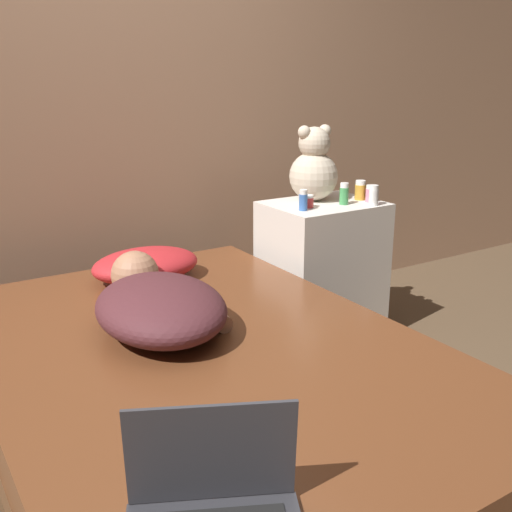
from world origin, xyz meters
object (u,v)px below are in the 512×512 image
(laptop, at_px, (214,508))
(bottle_blue, at_px, (303,200))
(teddy_bear, at_px, (314,168))
(bottle_white, at_px, (374,196))
(bottle_red, at_px, (308,201))
(bottle_green, at_px, (344,194))
(pillow, at_px, (146,265))
(bottle_pink, at_px, (371,194))
(person_lying, at_px, (158,303))
(bottle_amber, at_px, (360,190))

(laptop, distance_m, bottle_blue, 1.79)
(teddy_bear, bearing_deg, bottle_white, -55.98)
(laptop, relative_size, bottle_red, 6.80)
(bottle_red, bearing_deg, bottle_green, -10.62)
(bottle_white, bearing_deg, bottle_red, 156.69)
(pillow, xyz_separation_m, bottle_pink, (1.13, -0.14, 0.21))
(bottle_red, xyz_separation_m, bottle_pink, (0.34, -0.05, 0.01))
(teddy_bear, bearing_deg, bottle_green, -68.33)
(teddy_bear, relative_size, bottle_blue, 3.79)
(person_lying, relative_size, laptop, 1.89)
(person_lying, relative_size, bottle_pink, 9.41)
(laptop, xyz_separation_m, teddy_bear, (1.37, 1.48, 0.34))
(person_lying, relative_size, bottle_green, 7.37)
(pillow, relative_size, bottle_white, 4.69)
(bottle_blue, bearing_deg, person_lying, -157.59)
(bottle_amber, distance_m, bottle_pink, 0.06)
(laptop, distance_m, teddy_bear, 2.05)
(laptop, xyz_separation_m, bottle_blue, (1.19, 1.32, 0.23))
(person_lying, xyz_separation_m, teddy_bear, (1.06, 0.53, 0.31))
(laptop, bearing_deg, pillow, 98.36)
(pillow, distance_m, bottle_white, 1.12)
(bottle_amber, bearing_deg, laptop, -138.99)
(bottle_blue, relative_size, bottle_red, 1.62)
(person_lying, xyz_separation_m, bottle_pink, (1.28, 0.35, 0.19))
(bottle_blue, xyz_separation_m, bottle_red, (0.06, 0.04, -0.02))
(bottle_green, height_order, bottle_red, bottle_green)
(pillow, xyz_separation_m, bottle_red, (0.78, -0.09, 0.20))
(laptop, height_order, teddy_bear, teddy_bear)
(bottle_white, bearing_deg, laptop, -141.27)
(teddy_bear, bearing_deg, laptop, -132.67)
(bottle_green, xyz_separation_m, bottle_pink, (0.15, -0.02, -0.01))
(bottle_blue, xyz_separation_m, bottle_amber, (0.39, 0.05, -0.00))
(person_lying, relative_size, bottle_white, 7.90)
(pillow, bearing_deg, teddy_bear, 2.12)
(teddy_bear, height_order, bottle_red, teddy_bear)
(person_lying, bearing_deg, bottle_blue, 30.51)
(person_lying, bearing_deg, bottle_red, 31.26)
(pillow, xyz_separation_m, bottle_blue, (0.73, -0.13, 0.22))
(bottle_green, bearing_deg, bottle_white, -40.74)
(laptop, xyz_separation_m, bottle_amber, (1.57, 1.37, 0.23))
(laptop, height_order, bottle_blue, bottle_blue)
(bottle_red, height_order, bottle_white, bottle_white)
(pillow, xyz_separation_m, person_lying, (-0.16, -0.49, 0.02))
(bottle_green, bearing_deg, pillow, 172.60)
(bottle_blue, xyz_separation_m, bottle_pink, (0.40, -0.02, -0.01))
(pillow, bearing_deg, bottle_red, -6.62)
(bottle_green, bearing_deg, bottle_pink, -6.78)
(bottle_red, relative_size, bottle_amber, 0.62)
(bottle_red, bearing_deg, bottle_amber, 1.64)
(laptop, relative_size, bottle_white, 4.18)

